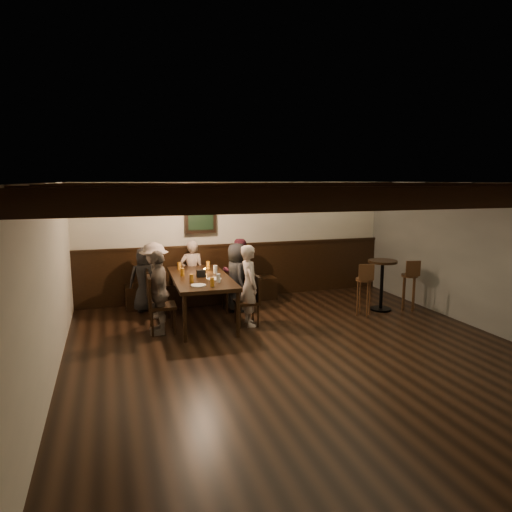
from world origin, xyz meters
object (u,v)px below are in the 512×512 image
object	(u,v)px
chair_right_near	(235,296)
bar_stool_right	(409,291)
dining_table	(201,280)
person_left_near	(155,280)
chair_left_near	(157,303)
person_right_far	(249,285)
person_bench_left	(145,279)
person_bench_centre	(192,273)
chair_left_far	(161,316)
person_bench_right	(239,272)
person_right_near	(237,277)
high_top_table	(382,278)
bar_stool_left	(364,296)
person_left_far	(159,292)
chair_right_far	(248,310)

from	to	relation	value
chair_right_near	bar_stool_right	distance (m)	3.28
dining_table	person_left_near	bearing A→B (deg)	149.04
chair_left_near	person_right_far	size ratio (longest dim) A/B	0.63
person_bench_left	person_bench_centre	size ratio (longest dim) A/B	0.94
chair_left_far	person_bench_right	xyz separation A→B (m)	(1.66, 1.30, 0.37)
chair_right_near	person_left_near	xyz separation A→B (m)	(-1.47, 0.04, 0.39)
person_bench_centre	person_right_near	xyz separation A→B (m)	(0.73, -0.62, -0.00)
dining_table	person_bench_right	xyz separation A→B (m)	(0.93, 0.87, -0.08)
high_top_table	bar_stool_left	world-z (taller)	bar_stool_left
chair_right_near	person_left_near	size ratio (longest dim) A/B	0.70
person_left_near	person_right_near	bearing A→B (deg)	90.00
dining_table	person_right_far	bearing A→B (deg)	-30.96
bar_stool_left	person_bench_left	bearing A→B (deg)	176.71
dining_table	person_right_near	world-z (taller)	person_right_near
person_right_near	person_left_near	bearing A→B (deg)	90.00
person_bench_left	high_top_table	size ratio (longest dim) A/B	1.27
high_top_table	bar_stool_left	bearing A→B (deg)	-157.76
dining_table	person_left_near	xyz separation A→B (m)	(-0.74, 0.47, -0.05)
person_left_near	person_left_far	bearing A→B (deg)	-0.00
chair_left_near	bar_stool_left	bearing A→B (deg)	75.24
person_left_near	person_bench_right	bearing A→B (deg)	105.26
person_left_near	person_right_far	bearing A→B (deg)	59.04
person_left_near	bar_stool_right	xyz separation A→B (m)	(4.61, -1.01, -0.32)
person_bench_right	high_top_table	size ratio (longest dim) A/B	1.37
person_left_near	bar_stool_left	world-z (taller)	person_left_near
person_right_far	dining_table	bearing A→B (deg)	59.04
chair_right_near	person_bench_right	bearing A→B (deg)	-21.79
person_bench_right	bar_stool_right	bearing A→B (deg)	156.15
chair_right_far	person_left_far	distance (m)	1.53
chair_left_far	person_bench_left	distance (m)	1.40
person_right_near	bar_stool_right	world-z (taller)	person_right_near
dining_table	person_bench_right	bearing A→B (deg)	45.00
dining_table	person_bench_left	size ratio (longest dim) A/B	1.77
person_right_near	bar_stool_left	world-z (taller)	person_right_near
dining_table	person_left_near	size ratio (longest dim) A/B	1.58
person_left_far	bar_stool_left	distance (m)	3.65
chair_left_far	person_left_near	distance (m)	0.98
chair_left_far	person_right_far	world-z (taller)	person_right_far
person_bench_centre	high_top_table	size ratio (longest dim) A/B	1.35
person_left_near	high_top_table	bearing A→B (deg)	79.99
person_right_near	bar_stool_right	bearing A→B (deg)	-105.50
dining_table	chair_left_far	size ratio (longest dim) A/B	2.30
bar_stool_left	bar_stool_right	xyz separation A→B (m)	(1.00, 0.05, 0.00)
person_bench_left	person_right_far	bearing A→B (deg)	140.71
high_top_table	bar_stool_left	distance (m)	0.60
chair_right_near	person_bench_centre	world-z (taller)	person_bench_centre
person_left_far	bar_stool_right	bearing A→B (deg)	90.38
bar_stool_left	person_left_far	bearing A→B (deg)	-163.78
chair_right_near	bar_stool_left	distance (m)	2.37
dining_table	person_bench_centre	world-z (taller)	person_bench_centre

